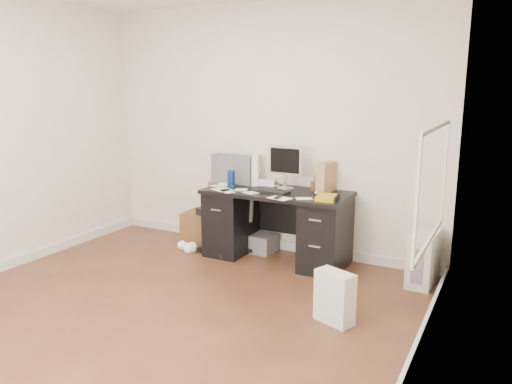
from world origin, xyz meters
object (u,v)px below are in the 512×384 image
at_px(lcd_monitor, 286,168).
at_px(office_chair, 225,205).
at_px(desk, 276,223).
at_px(keyboard, 269,191).
at_px(pc_tower, 424,258).
at_px(wicker_basket, 202,227).

xyz_separation_m(lcd_monitor, office_chair, (-0.68, -0.11, -0.45)).
height_order(desk, keyboard, keyboard).
xyz_separation_m(pc_tower, wicker_basket, (-2.52, 0.06, -0.06)).
height_order(office_chair, pc_tower, office_chair).
bearing_deg(lcd_monitor, wicker_basket, -179.71).
xyz_separation_m(lcd_monitor, keyboard, (-0.09, -0.20, -0.22)).
xyz_separation_m(office_chair, wicker_basket, (-0.39, 0.11, -0.34)).
bearing_deg(wicker_basket, pc_tower, -1.33).
height_order(lcd_monitor, pc_tower, lcd_monitor).
bearing_deg(desk, office_chair, -179.74).
bearing_deg(keyboard, lcd_monitor, 75.26).
height_order(pc_tower, wicker_basket, pc_tower).
bearing_deg(lcd_monitor, desk, -114.30).
xyz_separation_m(desk, lcd_monitor, (0.05, 0.11, 0.58)).
bearing_deg(lcd_monitor, pc_tower, -1.60).
height_order(keyboard, pc_tower, keyboard).
bearing_deg(office_chair, desk, 4.40).
distance_m(pc_tower, wicker_basket, 2.52).
bearing_deg(pc_tower, wicker_basket, -178.46).
bearing_deg(pc_tower, keyboard, -171.62).
bearing_deg(office_chair, lcd_monitor, 13.23).
distance_m(desk, pc_tower, 1.50).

